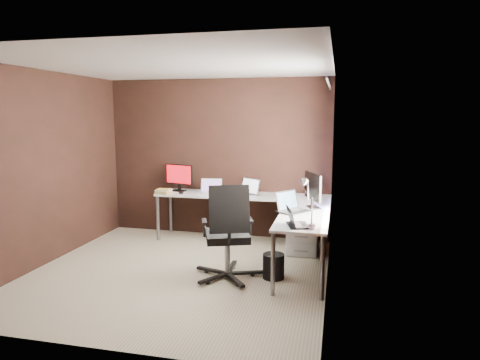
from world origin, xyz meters
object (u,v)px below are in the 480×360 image
at_px(drawer_pedestal, 303,232).
at_px(book_stack, 164,191).
at_px(laptop_black_big, 291,207).
at_px(wastebasket, 274,266).
at_px(office_chair, 228,251).
at_px(laptop_black_small, 295,222).
at_px(monitor_left, 179,176).
at_px(monitor_right, 313,188).
at_px(laptop_white, 211,190).
at_px(laptop_silver, 247,191).
at_px(desk_lamp, 307,197).

bearing_deg(drawer_pedestal, book_stack, 176.03).
relative_size(laptop_black_big, wastebasket, 1.58).
bearing_deg(office_chair, laptop_black_small, -30.76).
xyz_separation_m(drawer_pedestal, laptop_black_small, (0.02, -1.35, 0.48)).
xyz_separation_m(monitor_left, monitor_right, (2.15, -0.79, 0.02)).
distance_m(laptop_white, book_stack, 0.73).
xyz_separation_m(laptop_black_big, book_stack, (-2.05, 0.80, -0.02)).
bearing_deg(laptop_black_small, book_stack, 38.73).
relative_size(book_stack, office_chair, 0.22).
bearing_deg(wastebasket, monitor_left, 139.62).
height_order(monitor_left, laptop_white, monitor_left).
height_order(laptop_silver, desk_lamp, desk_lamp).
bearing_deg(office_chair, drawer_pedestal, 36.79).
relative_size(office_chair, wastebasket, 3.91).
relative_size(monitor_left, monitor_right, 0.91).
bearing_deg(laptop_black_big, drawer_pedestal, 25.59).
height_order(monitor_right, desk_lamp, desk_lamp).
bearing_deg(laptop_silver, desk_lamp, -24.62).
relative_size(monitor_right, book_stack, 2.02).
xyz_separation_m(monitor_left, laptop_black_big, (1.90, -1.07, -0.19)).
height_order(laptop_black_big, desk_lamp, desk_lamp).
bearing_deg(monitor_left, wastebasket, -25.02).
distance_m(laptop_white, laptop_black_small, 2.24).
height_order(drawer_pedestal, wastebasket, drawer_pedestal).
bearing_deg(desk_lamp, laptop_silver, 120.90).
distance_m(office_chair, wastebasket, 0.58).
bearing_deg(monitor_right, laptop_black_small, 149.45).
xyz_separation_m(drawer_pedestal, laptop_white, (-1.45, 0.34, 0.48)).
xyz_separation_m(monitor_right, wastebasket, (-0.40, -0.70, -0.84)).
height_order(desk_lamp, office_chair, desk_lamp).
bearing_deg(drawer_pedestal, monitor_left, 168.17).
bearing_deg(laptop_black_big, laptop_silver, 73.26).
bearing_deg(office_chair, wastebasket, -5.95).
distance_m(drawer_pedestal, monitor_left, 2.16).
relative_size(laptop_black_small, book_stack, 1.40).
distance_m(monitor_left, laptop_white, 0.59).
bearing_deg(book_stack, wastebasket, -32.60).
xyz_separation_m(monitor_left, wastebasket, (1.75, -1.49, -0.82)).
distance_m(laptop_silver, office_chair, 1.59).
distance_m(drawer_pedestal, desk_lamp, 1.58).
xyz_separation_m(laptop_white, wastebasket, (1.20, -1.40, -0.63)).
height_order(laptop_white, laptop_black_big, laptop_black_big).
bearing_deg(drawer_pedestal, laptop_black_small, -89.12).
bearing_deg(monitor_left, desk_lamp, -24.70).
height_order(laptop_white, desk_lamp, desk_lamp).
height_order(drawer_pedestal, desk_lamp, desk_lamp).
bearing_deg(book_stack, laptop_black_big, -21.20).
height_order(monitor_left, laptop_black_small, monitor_left).
height_order(laptop_silver, office_chair, office_chair).
bearing_deg(laptop_black_big, laptop_white, 88.86).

